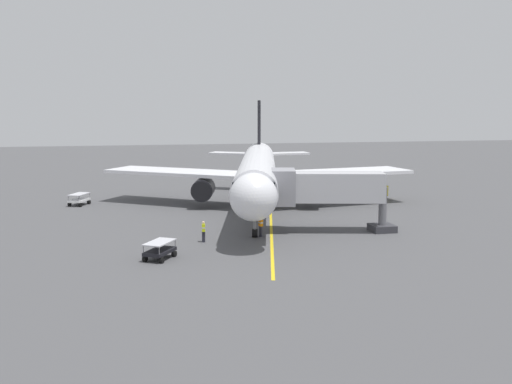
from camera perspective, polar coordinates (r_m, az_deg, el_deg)
ground_plane at (r=61.57m, az=-0.87°, el=-1.84°), size 220.00×220.00×0.00m
apron_lead_in_line at (r=56.89m, az=1.44°, el=-2.68°), size 9.48×38.97×0.01m
airplane at (r=62.35m, az=0.13°, el=2.00°), size 33.86×39.92×11.50m
jet_bridge at (r=51.37m, az=5.94°, el=0.35°), size 11.49×5.23×5.40m
ground_crew_marshaller at (r=49.50m, az=0.46°, el=-3.28°), size 0.36×0.46×1.71m
ground_crew_wing_walker at (r=70.42m, az=7.88°, el=0.08°), size 0.46×0.46×1.71m
ground_crew_loader at (r=47.63m, az=-5.06°, el=-3.77°), size 0.27×0.41×1.71m
box_truck_near_nose at (r=72.19m, az=10.93°, el=0.61°), size 2.55×4.82×2.62m
baggage_cart_portside at (r=67.95m, az=-16.60°, el=-0.67°), size 2.38×2.95×1.27m
baggage_cart_starboard_side at (r=42.86m, az=-9.22°, el=-5.52°), size 2.55×2.95×1.27m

